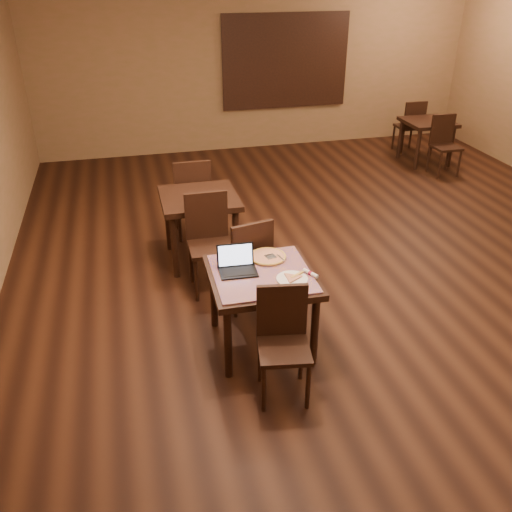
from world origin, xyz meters
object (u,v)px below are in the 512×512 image
object	(u,v)px
chair_main_near	(283,336)
other_table_b	(200,207)
tiled_table	(262,283)
laptop	(237,264)
pizza_pan	(268,258)
other_table_b_chair_far	(192,194)
other_table_a	(427,128)
other_table_b_chair_near	(209,236)
chair_main_far	(248,259)
other_table_a_chair_far	(411,124)
other_table_a_chair_near	(444,141)

from	to	relation	value
chair_main_near	other_table_b	world-z (taller)	chair_main_near
tiled_table	laptop	bearing A→B (deg)	154.09
pizza_pan	other_table_b_chair_far	size ratio (longest dim) A/B	0.32
chair_main_near	other_table_b	bearing A→B (deg)	106.52
other_table_a	other_table_b_chair_near	bearing A→B (deg)	-143.76
tiled_table	other_table_b_chair_far	bearing A→B (deg)	97.79
chair_main_far	other_table_a_chair_far	bearing A→B (deg)	-145.84
other_table_a	other_table_b_chair_far	distance (m)	4.79
chair_main_near	other_table_b_chair_far	bearing A→B (deg)	105.11
laptop	other_table_b	distance (m)	1.67
pizza_pan	other_table_a_chair_near	xyz separation A→B (m)	(3.97, 3.53, -0.23)
tiled_table	other_table_b_chair_near	world-z (taller)	other_table_b_chair_near
tiled_table	other_table_b	xyz separation A→B (m)	(-0.28, 1.76, 0.01)
pizza_pan	other_table_a_chair_far	xyz separation A→B (m)	(3.97, 4.65, -0.23)
chair_main_near	chair_main_far	world-z (taller)	chair_main_far
other_table_b	other_table_b_chair_far	distance (m)	0.62
other_table_a_chair_near	laptop	bearing A→B (deg)	-139.30
tiled_table	laptop	distance (m)	0.28
pizza_pan	other_table_a	xyz separation A→B (m)	(3.97, 4.09, -0.15)
other_table_a	chair_main_far	bearing A→B (deg)	-137.45
other_table_a	other_table_b_chair_far	size ratio (longest dim) A/B	0.76
laptop	other_table_a_chair_near	xyz separation A→B (m)	(4.29, 3.67, -0.28)
laptop	other_table_b_chair_far	size ratio (longest dim) A/B	0.32
other_table_a_chair_far	other_table_a_chair_near	bearing A→B (deg)	90.19
chair_main_far	other_table_b	bearing A→B (deg)	-87.69
other_table_a	other_table_a_chair_far	distance (m)	0.56
pizza_pan	other_table_b_chair_near	world-z (taller)	other_table_b_chair_near
laptop	other_table_b	size ratio (longest dim) A/B	0.39
tiled_table	chair_main_far	world-z (taller)	chair_main_far
chair_main_far	other_table_a_chair_near	distance (m)	5.15
pizza_pan	other_table_b_chair_far	distance (m)	2.17
chair_main_near	other_table_b_chair_far	distance (m)	3.00
other_table_b	other_table_b_chair_near	xyz separation A→B (m)	(0.00, -0.61, -0.08)
laptop	pizza_pan	world-z (taller)	laptop
chair_main_near	other_table_a_chair_near	distance (m)	5.99
tiled_table	chair_main_near	world-z (taller)	chair_main_near
laptop	other_table_a_chair_near	world-z (taller)	laptop
other_table_a_chair_far	other_table_b	world-z (taller)	other_table_a_chair_far
tiled_table	other_table_b	size ratio (longest dim) A/B	1.08
other_table_b_chair_near	other_table_b_chair_far	xyz separation A→B (m)	(-0.00, 1.22, 0.00)
laptop	pizza_pan	size ratio (longest dim) A/B	1.02
other_table_a	other_table_b	distance (m)	5.07
chair_main_far	other_table_a_chair_far	xyz separation A→B (m)	(4.07, 4.27, -0.02)
other_table_a_chair_near	other_table_b_chair_far	size ratio (longest dim) A/B	0.91
chair_main_far	other_table_a_chair_near	bearing A→B (deg)	-154.45
other_table_a_chair_far	other_table_b_chair_near	size ratio (longest dim) A/B	0.91
chair_main_near	other_table_b_chair_near	xyz separation A→B (m)	(-0.29, 1.77, 0.06)
chair_main_near	other_table_b_chair_near	bearing A→B (deg)	108.91
tiled_table	other_table_a_chair_near	distance (m)	5.56
other_table_b	pizza_pan	bearing A→B (deg)	-75.17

